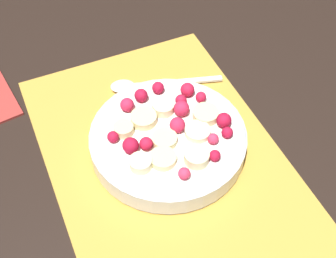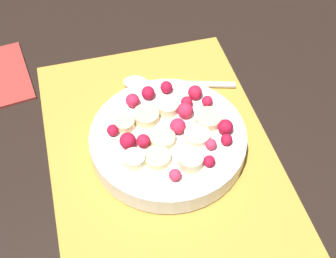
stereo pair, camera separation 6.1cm
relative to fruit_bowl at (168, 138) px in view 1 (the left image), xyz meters
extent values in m
plane|color=black|center=(0.02, -0.01, -0.03)|extent=(3.00, 3.00, 0.00)
cube|color=gold|center=(0.02, -0.01, -0.02)|extent=(0.46, 0.30, 0.01)
cylinder|color=silver|center=(0.00, 0.00, -0.01)|extent=(0.21, 0.21, 0.03)
torus|color=silver|center=(0.00, 0.00, 0.01)|extent=(0.21, 0.21, 0.01)
cylinder|color=white|center=(0.00, 0.00, 0.01)|extent=(0.19, 0.19, 0.00)
cylinder|color=beige|center=(0.01, -0.01, 0.02)|extent=(0.03, 0.03, 0.01)
cylinder|color=beige|center=(-0.03, -0.02, 0.02)|extent=(0.04, 0.04, 0.01)
cylinder|color=#F4EAB7|center=(0.02, 0.03, 0.02)|extent=(0.04, 0.04, 0.01)
cylinder|color=beige|center=(-0.04, 0.01, 0.02)|extent=(0.04, 0.04, 0.01)
cylinder|color=beige|center=(0.04, -0.02, 0.02)|extent=(0.04, 0.04, 0.01)
cylinder|color=#F4EAB7|center=(0.04, -0.05, 0.02)|extent=(0.04, 0.04, 0.01)
cylinder|color=beige|center=(-0.02, -0.05, 0.02)|extent=(0.03, 0.03, 0.01)
cylinder|color=beige|center=(0.00, 0.06, 0.02)|extent=(0.04, 0.04, 0.01)
cylinder|color=beige|center=(0.06, 0.01, 0.02)|extent=(0.04, 0.04, 0.01)
sphere|color=red|center=(-0.04, 0.04, 0.02)|extent=(0.02, 0.02, 0.02)
sphere|color=#B21433|center=(-0.07, -0.01, 0.02)|extent=(0.02, 0.02, 0.02)
sphere|color=#B21433|center=(-0.07, 0.02, 0.02)|extent=(0.02, 0.02, 0.02)
sphere|color=red|center=(0.01, -0.04, 0.02)|extent=(0.02, 0.02, 0.02)
sphere|color=#B21433|center=(0.04, 0.07, 0.02)|extent=(0.02, 0.02, 0.02)
sphere|color=red|center=(-0.05, 0.05, 0.02)|extent=(0.02, 0.02, 0.02)
sphere|color=#DB3356|center=(0.04, 0.05, 0.02)|extent=(0.01, 0.01, 0.01)
sphere|color=#B21433|center=(0.02, 0.07, 0.02)|extent=(0.02, 0.02, 0.02)
sphere|color=#DB3356|center=(0.07, -0.01, 0.02)|extent=(0.02, 0.02, 0.02)
sphere|color=#B21433|center=(-0.02, -0.07, 0.02)|extent=(0.02, 0.02, 0.02)
sphere|color=#B21433|center=(0.01, -0.06, 0.02)|extent=(0.02, 0.02, 0.02)
sphere|color=#B21433|center=(0.06, 0.04, 0.02)|extent=(0.01, 0.01, 0.01)
sphere|color=#D12347|center=(0.00, 0.01, 0.02)|extent=(0.02, 0.02, 0.02)
sphere|color=red|center=(-0.03, 0.06, 0.02)|extent=(0.01, 0.01, 0.01)
sphere|color=#D12347|center=(-0.06, -0.03, 0.02)|extent=(0.02, 0.02, 0.02)
sphere|color=#D12347|center=(-0.02, 0.03, 0.02)|extent=(0.02, 0.02, 0.02)
cube|color=silver|center=(-0.11, 0.06, -0.02)|extent=(0.05, 0.13, 0.00)
ellipsoid|color=silver|center=(-0.13, -0.02, -0.02)|extent=(0.04, 0.04, 0.01)
camera|label=1|loc=(0.36, -0.16, 0.49)|focal=50.00mm
camera|label=2|loc=(0.38, -0.10, 0.49)|focal=50.00mm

